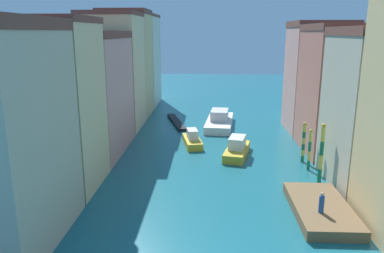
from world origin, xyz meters
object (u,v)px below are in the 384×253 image
object	(u,v)px
person_on_dock	(322,203)
gondola_black	(176,122)
waterfront_dock	(321,209)
motorboat_0	(237,149)
mooring_pole_1	(309,149)
mooring_pole_2	(304,142)
vaporetto_white	(219,121)
motorboat_1	(192,140)
mooring_pole_0	(321,153)

from	to	relation	value
person_on_dock	gondola_black	distance (m)	31.30
waterfront_dock	motorboat_0	xyz separation A→B (m)	(-5.14, 13.01, 0.38)
person_on_dock	mooring_pole_1	bearing A→B (deg)	80.31
mooring_pole_2	vaporetto_white	world-z (taller)	mooring_pole_2
waterfront_dock	motorboat_0	distance (m)	14.00
mooring_pole_1	mooring_pole_2	xyz separation A→B (m)	(-0.01, 2.32, 0.06)
waterfront_dock	mooring_pole_1	world-z (taller)	mooring_pole_1
motorboat_1	motorboat_0	bearing A→B (deg)	-36.31
gondola_black	vaporetto_white	bearing A→B (deg)	-14.72
vaporetto_white	gondola_black	size ratio (longest dim) A/B	1.04
vaporetto_white	motorboat_0	xyz separation A→B (m)	(1.53, -12.72, -0.03)
mooring_pole_0	vaporetto_white	xyz separation A→B (m)	(-8.24, 19.77, -1.93)
mooring_pole_1	mooring_pole_2	world-z (taller)	mooring_pole_2
mooring_pole_1	motorboat_1	bearing A→B (deg)	146.33
vaporetto_white	mooring_pole_2	bearing A→B (deg)	-60.83
mooring_pole_0	motorboat_1	xyz separation A→B (m)	(-11.62, 10.66, -2.07)
mooring_pole_1	mooring_pole_2	size ratio (longest dim) A/B	0.98
mooring_pole_1	gondola_black	world-z (taller)	mooring_pole_1
person_on_dock	mooring_pole_2	size ratio (longest dim) A/B	0.36
person_on_dock	gondola_black	bearing A→B (deg)	113.47
vaporetto_white	motorboat_1	bearing A→B (deg)	-110.37
person_on_dock	mooring_pole_1	distance (m)	10.51
mooring_pole_0	gondola_black	distance (m)	25.92
motorboat_0	motorboat_1	bearing A→B (deg)	143.69
mooring_pole_1	motorboat_0	distance (m)	7.75
motorboat_1	mooring_pole_2	bearing A→B (deg)	-24.89
waterfront_dock	mooring_pole_0	distance (m)	6.59
mooring_pole_0	gondola_black	world-z (taller)	mooring_pole_0
person_on_dock	mooring_pole_0	bearing A→B (deg)	74.99
vaporetto_white	person_on_dock	bearing A→B (deg)	-76.94
mooring_pole_0	mooring_pole_1	size ratio (longest dim) A/B	1.32
waterfront_dock	motorboat_0	bearing A→B (deg)	111.57
waterfront_dock	vaporetto_white	xyz separation A→B (m)	(-6.68, 25.73, 0.41)
waterfront_dock	mooring_pole_1	distance (m)	9.27
vaporetto_white	gondola_black	distance (m)	6.41
mooring_pole_0	motorboat_0	world-z (taller)	mooring_pole_0
person_on_dock	vaporetto_white	distance (m)	27.79
waterfront_dock	mooring_pole_2	bearing A→B (deg)	83.15
gondola_black	motorboat_0	size ratio (longest dim) A/B	1.51
mooring_pole_1	mooring_pole_2	distance (m)	2.32
waterfront_dock	mooring_pole_1	xyz separation A→B (m)	(1.37, 9.01, 1.67)
vaporetto_white	motorboat_0	distance (m)	12.81
mooring_pole_2	gondola_black	xyz separation A→B (m)	(-14.22, 16.03, -1.93)
vaporetto_white	mooring_pole_1	bearing A→B (deg)	-64.30
vaporetto_white	mooring_pole_0	bearing A→B (deg)	-67.38
mooring_pole_0	mooring_pole_1	distance (m)	3.12
gondola_black	motorboat_0	xyz separation A→B (m)	(7.71, -14.34, 0.57)
waterfront_dock	vaporetto_white	bearing A→B (deg)	104.55
mooring_pole_2	gondola_black	size ratio (longest dim) A/B	0.42
mooring_pole_1	vaporetto_white	bearing A→B (deg)	115.70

